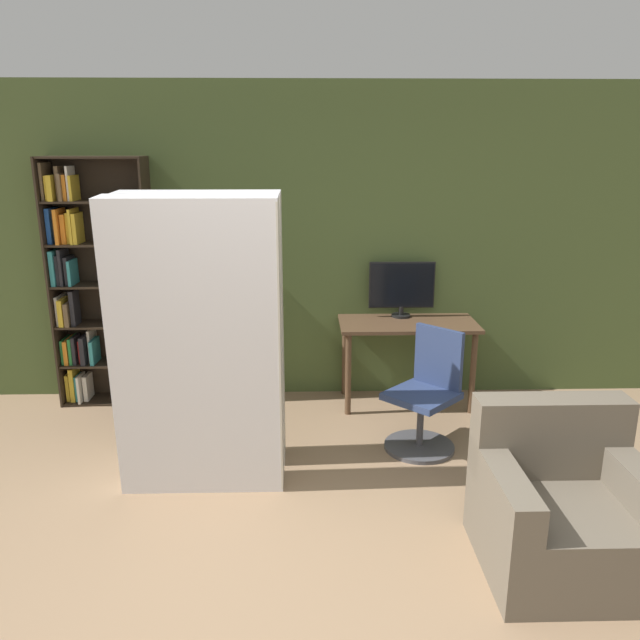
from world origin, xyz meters
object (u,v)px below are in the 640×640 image
at_px(bookshelf, 92,283).
at_px(armchair, 562,508).
at_px(office_chair, 425,402).
at_px(mattress_near, 198,350).
at_px(mattress_far, 206,334).
at_px(monitor, 402,287).

height_order(bookshelf, armchair, bookshelf).
distance_m(office_chair, mattress_near, 1.75).
bearing_deg(office_chair, mattress_far, -173.03).
xyz_separation_m(office_chair, mattress_near, (-1.55, -0.54, 0.60)).
distance_m(mattress_far, armchair, 2.42).
height_order(bookshelf, mattress_near, bookshelf).
bearing_deg(office_chair, mattress_near, -160.78).
bearing_deg(office_chair, armchair, -70.66).
xyz_separation_m(office_chair, bookshelf, (-2.69, 0.97, 0.70)).
relative_size(monitor, armchair, 0.67).
height_order(monitor, mattress_near, mattress_near).
distance_m(bookshelf, mattress_far, 1.63).
relative_size(mattress_near, armchair, 2.24).
relative_size(bookshelf, armchair, 2.47).
bearing_deg(mattress_far, mattress_near, -90.00).
relative_size(office_chair, mattress_near, 0.47).
distance_m(bookshelf, armchair, 3.99).
xyz_separation_m(monitor, bookshelf, (-2.64, -0.02, 0.05)).
distance_m(monitor, bookshelf, 2.64).
bearing_deg(mattress_far, bookshelf, 134.43).
height_order(monitor, bookshelf, bookshelf).
height_order(mattress_near, mattress_far, mattress_near).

